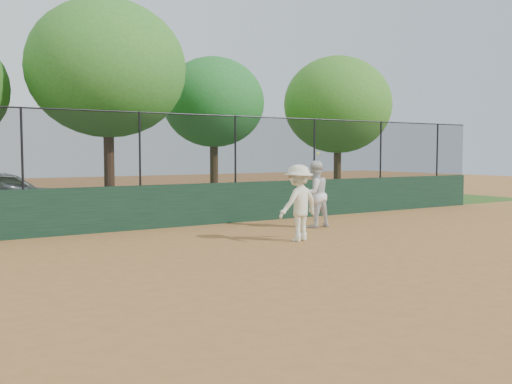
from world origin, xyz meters
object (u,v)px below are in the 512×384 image
player_main (298,203)px  tree_2 (107,69)px  tree_3 (214,102)px  player_second (315,194)px  tree_4 (338,105)px

player_main → tree_2: bearing=100.9°
tree_3 → tree_2: bearing=-156.0°
player_second → tree_3: size_ratio=0.30×
player_second → tree_3: bearing=-102.6°
player_second → player_main: 2.54m
player_main → player_second: bearing=42.9°
player_second → tree_3: tree_3 is taller
player_second → tree_3: 10.19m
tree_2 → tree_3: size_ratio=1.18×
tree_3 → player_main: bearing=-108.7°
tree_2 → tree_3: (5.46, 2.43, -0.72)m
tree_4 → player_second: bearing=-134.0°
tree_3 → tree_4: (5.81, -1.43, 0.05)m
tree_2 → tree_4: tree_2 is taller
player_main → tree_2: 9.78m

